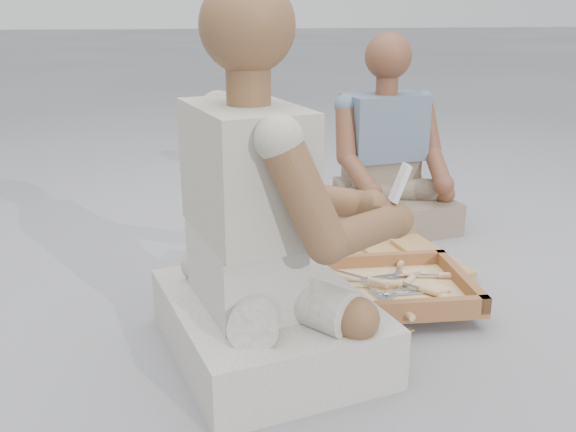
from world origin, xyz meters
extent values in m
plane|color=gray|center=(0.00, 0.00, 0.00)|extent=(60.00, 60.00, 0.00)
cube|color=#AB7342|center=(0.24, 0.35, 0.02)|extent=(0.74, 0.55, 0.05)
cube|color=brown|center=(0.23, 0.05, 0.05)|extent=(0.54, 0.44, 0.02)
cube|color=brown|center=(0.24, 0.24, 0.09)|extent=(0.52, 0.05, 0.05)
cube|color=brown|center=(0.23, -0.14, 0.09)|extent=(0.52, 0.05, 0.05)
cube|color=brown|center=(0.48, 0.04, 0.09)|extent=(0.05, 0.42, 0.05)
cube|color=brown|center=(-0.01, 0.06, 0.09)|extent=(0.05, 0.42, 0.05)
cube|color=#DCC181|center=(0.23, 0.05, 0.06)|extent=(0.47, 0.37, 0.01)
cube|color=silver|center=(0.28, -0.01, 0.07)|extent=(0.15, 0.02, 0.00)
cylinder|color=tan|center=(0.39, -0.01, 0.07)|extent=(0.07, 0.02, 0.02)
cube|color=silver|center=(0.12, 0.14, 0.09)|extent=(0.11, 0.12, 0.00)
cylinder|color=tan|center=(0.20, 0.06, 0.09)|extent=(0.06, 0.07, 0.02)
cube|color=silver|center=(0.28, 0.06, 0.08)|extent=(0.11, 0.12, 0.00)
cylinder|color=tan|center=(0.35, -0.02, 0.08)|extent=(0.06, 0.07, 0.02)
cube|color=silver|center=(0.24, 0.00, 0.08)|extent=(0.11, 0.12, 0.00)
cylinder|color=tan|center=(0.31, 0.08, 0.08)|extent=(0.06, 0.07, 0.02)
cube|color=silver|center=(0.14, 0.08, 0.09)|extent=(0.15, 0.05, 0.00)
cylinder|color=tan|center=(0.24, 0.05, 0.09)|extent=(0.07, 0.04, 0.02)
cube|color=silver|center=(0.26, 0.01, 0.07)|extent=(0.15, 0.02, 0.00)
cylinder|color=tan|center=(0.37, 0.01, 0.07)|extent=(0.07, 0.03, 0.02)
cube|color=silver|center=(0.29, 0.14, 0.08)|extent=(0.08, 0.14, 0.00)
cylinder|color=tan|center=(0.34, 0.24, 0.08)|extent=(0.05, 0.07, 0.02)
cube|color=silver|center=(0.23, 0.12, 0.08)|extent=(0.15, 0.04, 0.00)
cylinder|color=tan|center=(0.34, 0.14, 0.08)|extent=(0.07, 0.03, 0.02)
cube|color=silver|center=(0.19, -0.04, 0.07)|extent=(0.06, 0.15, 0.00)
cylinder|color=tan|center=(0.22, -0.14, 0.07)|extent=(0.04, 0.07, 0.02)
cube|color=silver|center=(0.35, 0.12, 0.08)|extent=(0.15, 0.04, 0.00)
cylinder|color=tan|center=(0.46, 0.09, 0.08)|extent=(0.07, 0.04, 0.02)
cube|color=silver|center=(0.18, -0.01, 0.07)|extent=(0.05, 0.15, 0.00)
cylinder|color=tan|center=(0.20, -0.12, 0.07)|extent=(0.04, 0.07, 0.02)
cube|color=#DCC181|center=(0.46, 0.17, 0.00)|extent=(0.02, 0.02, 0.00)
cube|color=#DCC181|center=(0.33, 0.24, 0.00)|extent=(0.02, 0.02, 0.00)
cube|color=#DCC181|center=(-0.09, 0.24, 0.00)|extent=(0.02, 0.02, 0.00)
cube|color=#DCC181|center=(0.26, -0.11, 0.00)|extent=(0.02, 0.02, 0.00)
cube|color=#DCC181|center=(0.32, 0.20, 0.00)|extent=(0.02, 0.02, 0.00)
cube|color=#DCC181|center=(0.18, 0.05, 0.00)|extent=(0.02, 0.02, 0.00)
cube|color=#DCC181|center=(0.07, 0.20, 0.00)|extent=(0.02, 0.02, 0.00)
cube|color=#DCC181|center=(0.33, 0.11, 0.00)|extent=(0.02, 0.02, 0.00)
cube|color=#DCC181|center=(-0.01, 0.23, 0.00)|extent=(0.02, 0.02, 0.00)
cube|color=beige|center=(-0.19, -0.17, 0.08)|extent=(0.66, 0.76, 0.17)
cube|color=beige|center=(-0.26, -0.18, 0.27)|extent=(0.31, 0.40, 0.20)
cube|color=#B1AB9D|center=(-0.25, -0.18, 0.54)|extent=(0.34, 0.45, 0.34)
sphere|color=brown|center=(-0.24, -0.18, 0.90)|extent=(0.24, 0.24, 0.24)
sphere|color=brown|center=(0.14, -0.02, 0.37)|extent=(0.11, 0.11, 0.11)
sphere|color=brown|center=(0.17, -0.15, 0.37)|extent=(0.11, 0.11, 0.11)
cube|color=gray|center=(0.47, 0.82, 0.07)|extent=(0.62, 0.53, 0.14)
cube|color=gray|center=(0.46, 0.88, 0.23)|extent=(0.33, 0.24, 0.17)
cube|color=slate|center=(0.46, 0.87, 0.45)|extent=(0.37, 0.27, 0.28)
sphere|color=brown|center=(0.46, 0.86, 0.75)|extent=(0.20, 0.20, 0.20)
sphere|color=brown|center=(0.67, 0.67, 0.23)|extent=(0.09, 0.09, 0.09)
sphere|color=brown|center=(0.33, 0.61, 0.23)|extent=(0.09, 0.09, 0.09)
cube|color=silver|center=(0.18, -0.15, 0.48)|extent=(0.05, 0.05, 0.11)
cube|color=black|center=(0.18, -0.15, 0.49)|extent=(0.02, 0.03, 0.04)
camera|label=1|loc=(-0.40, -1.80, 0.94)|focal=40.00mm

